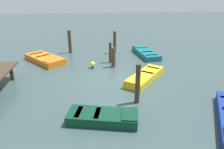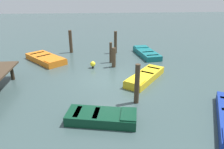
{
  "view_description": "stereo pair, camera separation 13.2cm",
  "coord_description": "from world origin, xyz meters",
  "px_view_note": "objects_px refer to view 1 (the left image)",
  "views": [
    {
      "loc": [
        -11.27,
        1.14,
        4.94
      ],
      "look_at": [
        0.0,
        0.0,
        0.35
      ],
      "focal_mm": 33.27,
      "sensor_mm": 36.0,
      "label": 1
    },
    {
      "loc": [
        -11.28,
        1.01,
        4.94
      ],
      "look_at": [
        0.0,
        0.0,
        0.35
      ],
      "focal_mm": 33.27,
      "sensor_mm": 36.0,
      "label": 2
    }
  ],
  "objects_px": {
    "rowboat_dark_green": "(103,117)",
    "rowboat_orange": "(45,59)",
    "rowboat_teal": "(146,53)",
    "marker_buoy": "(92,64)",
    "mooring_piling_far_right": "(110,53)",
    "mooring_piling_mid_left": "(138,84)",
    "mooring_piling_near_left": "(70,42)",
    "rowboat_yellow": "(145,77)",
    "mooring_piling_mid_right": "(113,58)",
    "mooring_piling_center": "(115,42)"
  },
  "relations": [
    {
      "from": "rowboat_orange",
      "to": "mooring_piling_mid_right",
      "type": "height_order",
      "value": "mooring_piling_mid_right"
    },
    {
      "from": "mooring_piling_near_left",
      "to": "rowboat_yellow",
      "type": "bearing_deg",
      "value": -142.52
    },
    {
      "from": "mooring_piling_mid_left",
      "to": "mooring_piling_near_left",
      "type": "xyz_separation_m",
      "value": [
        8.97,
        3.86,
        -0.01
      ]
    },
    {
      "from": "rowboat_dark_green",
      "to": "mooring_piling_near_left",
      "type": "xyz_separation_m",
      "value": [
        10.36,
        2.17,
        0.73
      ]
    },
    {
      "from": "rowboat_teal",
      "to": "mooring_piling_far_right",
      "type": "relative_size",
      "value": 2.36
    },
    {
      "from": "rowboat_dark_green",
      "to": "mooring_piling_center",
      "type": "bearing_deg",
      "value": 92.83
    },
    {
      "from": "mooring_piling_far_right",
      "to": "marker_buoy",
      "type": "bearing_deg",
      "value": 129.6
    },
    {
      "from": "mooring_piling_mid_right",
      "to": "mooring_piling_near_left",
      "type": "distance_m",
      "value": 5.12
    },
    {
      "from": "rowboat_yellow",
      "to": "rowboat_teal",
      "type": "relative_size",
      "value": 0.95
    },
    {
      "from": "rowboat_yellow",
      "to": "rowboat_dark_green",
      "type": "distance_m",
      "value": 4.82
    },
    {
      "from": "mooring_piling_mid_right",
      "to": "mooring_piling_far_right",
      "type": "height_order",
      "value": "mooring_piling_far_right"
    },
    {
      "from": "mooring_piling_center",
      "to": "marker_buoy",
      "type": "xyz_separation_m",
      "value": [
        -3.58,
        1.93,
        -0.64
      ]
    },
    {
      "from": "mooring_piling_mid_left",
      "to": "rowboat_orange",
      "type": "bearing_deg",
      "value": 39.59
    },
    {
      "from": "rowboat_teal",
      "to": "marker_buoy",
      "type": "distance_m",
      "value": 5.08
    },
    {
      "from": "mooring_piling_center",
      "to": "rowboat_dark_green",
      "type": "bearing_deg",
      "value": 170.93
    },
    {
      "from": "rowboat_orange",
      "to": "mooring_piling_far_right",
      "type": "bearing_deg",
      "value": 41.89
    },
    {
      "from": "mooring_piling_near_left",
      "to": "marker_buoy",
      "type": "distance_m",
      "value": 4.48
    },
    {
      "from": "rowboat_teal",
      "to": "mooring_piling_center",
      "type": "distance_m",
      "value": 2.73
    },
    {
      "from": "mooring_piling_mid_left",
      "to": "mooring_piling_near_left",
      "type": "relative_size",
      "value": 1.01
    },
    {
      "from": "rowboat_teal",
      "to": "mooring_piling_mid_left",
      "type": "bearing_deg",
      "value": 155.11
    },
    {
      "from": "rowboat_teal",
      "to": "marker_buoy",
      "type": "bearing_deg",
      "value": 113.03
    },
    {
      "from": "mooring_piling_mid_left",
      "to": "mooring_piling_far_right",
      "type": "relative_size",
      "value": 1.28
    },
    {
      "from": "rowboat_yellow",
      "to": "mooring_piling_mid_right",
      "type": "distance_m",
      "value": 2.98
    },
    {
      "from": "rowboat_orange",
      "to": "mooring_piling_mid_right",
      "type": "relative_size",
      "value": 2.7
    },
    {
      "from": "mooring_piling_far_right",
      "to": "mooring_piling_near_left",
      "type": "bearing_deg",
      "value": 46.98
    },
    {
      "from": "mooring_piling_mid_right",
      "to": "mooring_piling_far_right",
      "type": "relative_size",
      "value": 0.91
    },
    {
      "from": "rowboat_yellow",
      "to": "mooring_piling_near_left",
      "type": "xyz_separation_m",
      "value": [
        6.39,
        4.9,
        0.73
      ]
    },
    {
      "from": "marker_buoy",
      "to": "rowboat_teal",
      "type": "bearing_deg",
      "value": -59.4
    },
    {
      "from": "mooring_piling_near_left",
      "to": "marker_buoy",
      "type": "height_order",
      "value": "mooring_piling_near_left"
    },
    {
      "from": "rowboat_orange",
      "to": "rowboat_dark_green",
      "type": "height_order",
      "value": "same"
    },
    {
      "from": "rowboat_yellow",
      "to": "mooring_piling_mid_right",
      "type": "relative_size",
      "value": 2.47
    },
    {
      "from": "rowboat_dark_green",
      "to": "rowboat_orange",
      "type": "bearing_deg",
      "value": 127.37
    },
    {
      "from": "mooring_piling_far_right",
      "to": "marker_buoy",
      "type": "relative_size",
      "value": 3.13
    },
    {
      "from": "mooring_piling_mid_right",
      "to": "mooring_piling_far_right",
      "type": "bearing_deg",
      "value": 7.06
    },
    {
      "from": "rowboat_yellow",
      "to": "rowboat_dark_green",
      "type": "bearing_deg",
      "value": 3.86
    },
    {
      "from": "rowboat_yellow",
      "to": "mooring_piling_far_right",
      "type": "xyz_separation_m",
      "value": [
        3.45,
        1.75,
        0.53
      ]
    },
    {
      "from": "mooring_piling_mid_right",
      "to": "mooring_piling_far_right",
      "type": "xyz_separation_m",
      "value": [
        0.99,
        0.12,
        0.07
      ]
    },
    {
      "from": "mooring_piling_center",
      "to": "mooring_piling_mid_right",
      "type": "bearing_deg",
      "value": 172.12
    },
    {
      "from": "rowboat_yellow",
      "to": "rowboat_dark_green",
      "type": "xyz_separation_m",
      "value": [
        -3.98,
        2.72,
        0.0
      ]
    },
    {
      "from": "mooring_piling_center",
      "to": "mooring_piling_far_right",
      "type": "relative_size",
      "value": 1.23
    },
    {
      "from": "mooring_piling_mid_left",
      "to": "marker_buoy",
      "type": "xyz_separation_m",
      "value": [
        4.93,
        2.03,
        -0.68
      ]
    },
    {
      "from": "rowboat_orange",
      "to": "mooring_piling_center",
      "type": "bearing_deg",
      "value": 68.22
    },
    {
      "from": "rowboat_yellow",
      "to": "mooring_piling_mid_left",
      "type": "xyz_separation_m",
      "value": [
        -2.58,
        1.04,
        0.75
      ]
    },
    {
      "from": "mooring_piling_mid_right",
      "to": "rowboat_yellow",
      "type": "bearing_deg",
      "value": -146.52
    },
    {
      "from": "rowboat_yellow",
      "to": "rowboat_orange",
      "type": "xyz_separation_m",
      "value": [
        4.11,
        6.58,
        -0.0
      ]
    },
    {
      "from": "rowboat_yellow",
      "to": "mooring_piling_mid_left",
      "type": "height_order",
      "value": "mooring_piling_mid_left"
    },
    {
      "from": "mooring_piling_mid_left",
      "to": "mooring_piling_mid_right",
      "type": "bearing_deg",
      "value": 6.61
    },
    {
      "from": "mooring_piling_far_right",
      "to": "mooring_piling_center",
      "type": "bearing_deg",
      "value": -13.67
    },
    {
      "from": "rowboat_yellow",
      "to": "rowboat_orange",
      "type": "bearing_deg",
      "value": -83.78
    },
    {
      "from": "rowboat_orange",
      "to": "rowboat_dark_green",
      "type": "xyz_separation_m",
      "value": [
        -8.09,
        -3.85,
        0.0
      ]
    }
  ]
}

